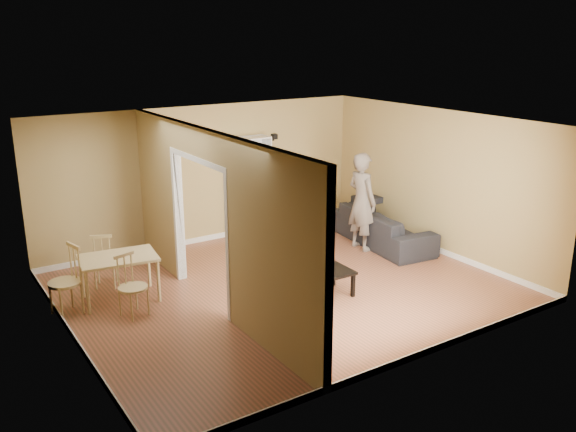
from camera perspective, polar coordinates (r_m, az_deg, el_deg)
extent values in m
plane|color=#9C553B|center=(9.69, -0.35, -6.72)|extent=(6.50, 6.50, 0.00)
plane|color=white|center=(8.97, -0.38, 8.70)|extent=(6.50, 6.50, 0.00)
plane|color=tan|center=(11.58, -7.75, 3.84)|extent=(6.50, 0.00, 6.50)
plane|color=tan|center=(7.20, 11.58, -4.39)|extent=(6.50, 0.00, 6.50)
plane|color=tan|center=(8.05, -20.24, -2.84)|extent=(0.00, 5.50, 5.50)
plane|color=tan|center=(11.28, 13.69, 3.16)|extent=(0.00, 5.50, 5.50)
cube|color=black|center=(12.12, -1.29, 7.45)|extent=(0.10, 0.10, 0.10)
imported|color=black|center=(11.64, 8.88, -0.54)|extent=(2.40, 1.24, 0.88)
imported|color=slate|center=(11.17, 6.96, 2.14)|extent=(0.79, 0.62, 2.13)
cube|color=white|center=(11.67, -5.36, 2.42)|extent=(0.02, 0.36, 1.97)
cube|color=white|center=(12.06, -1.96, 2.94)|extent=(0.02, 0.36, 1.97)
cube|color=white|center=(12.01, -4.04, 2.85)|extent=(0.83, 0.02, 1.97)
cube|color=white|center=(12.13, -3.55, -1.73)|extent=(0.79, 0.36, 0.02)
cube|color=white|center=(12.01, -3.58, 0.01)|extent=(0.79, 0.36, 0.02)
cube|color=white|center=(11.91, -3.62, 1.79)|extent=(0.79, 0.36, 0.02)
cube|color=white|center=(11.82, -3.65, 3.59)|extent=(0.79, 0.36, 0.02)
cube|color=white|center=(11.73, -3.69, 5.42)|extent=(0.79, 0.36, 0.02)
cube|color=white|center=(11.67, -3.72, 7.28)|extent=(0.79, 0.36, 0.02)
cube|color=navy|center=(11.97, -3.69, 0.50)|extent=(0.39, 0.25, 0.20)
cube|color=#136C5B|center=(11.86, -3.79, 2.32)|extent=(0.43, 0.28, 0.22)
cube|color=navy|center=(11.80, -3.56, 4.16)|extent=(0.42, 0.27, 0.21)
cube|color=#122149|center=(11.75, -3.67, 5.18)|extent=(0.42, 0.27, 0.22)
cube|color=black|center=(9.32, 3.95, -5.16)|extent=(0.61, 0.61, 0.04)
cube|color=black|center=(9.08, 3.60, -7.17)|extent=(0.05, 0.05, 0.36)
cube|color=black|center=(9.36, 6.10, -6.46)|extent=(0.05, 0.05, 0.36)
cube|color=black|center=(9.45, 1.77, -6.14)|extent=(0.05, 0.05, 0.36)
cube|color=black|center=(9.73, 4.23, -5.50)|extent=(0.05, 0.05, 0.36)
cube|color=white|center=(9.26, 3.18, -5.07)|extent=(0.14, 0.04, 0.03)
cube|color=#E7C689|center=(9.37, -15.63, -3.79)|extent=(1.10, 0.74, 0.04)
cylinder|color=#E7C689|center=(9.08, -17.87, -7.00)|extent=(0.05, 0.05, 0.65)
cylinder|color=#E7C689|center=(9.36, -11.89, -5.81)|extent=(0.05, 0.05, 0.65)
cylinder|color=#E7C689|center=(9.66, -18.92, -5.65)|extent=(0.05, 0.05, 0.65)
cylinder|color=#E7C689|center=(9.92, -13.27, -4.58)|extent=(0.05, 0.05, 0.65)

